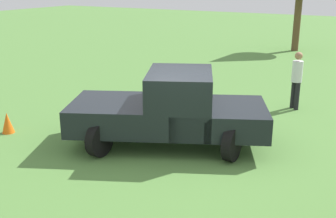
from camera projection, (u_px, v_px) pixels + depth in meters
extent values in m
plane|color=#54843D|center=(180.00, 152.00, 9.79)|extent=(80.00, 80.00, 0.00)
cylinder|color=black|center=(100.00, 139.00, 9.47)|extent=(0.80, 0.22, 0.80)
cylinder|color=black|center=(115.00, 116.00, 11.05)|extent=(0.80, 0.22, 0.80)
cylinder|color=black|center=(232.00, 144.00, 9.24)|extent=(0.80, 0.22, 0.80)
cylinder|color=black|center=(228.00, 119.00, 10.82)|extent=(0.80, 0.22, 0.80)
cube|color=black|center=(111.00, 114.00, 10.15)|extent=(2.57, 2.52, 0.64)
cube|color=black|center=(180.00, 101.00, 9.91)|extent=(2.41, 2.18, 1.40)
cube|color=slate|center=(180.00, 83.00, 9.78)|extent=(2.17, 1.91, 0.48)
cube|color=black|center=(218.00, 118.00, 9.96)|extent=(2.73, 2.85, 0.60)
cube|color=silver|center=(77.00, 123.00, 10.30)|extent=(1.76, 0.91, 0.16)
cylinder|color=black|center=(297.00, 96.00, 12.82)|extent=(0.14, 0.14, 0.86)
cylinder|color=black|center=(293.00, 94.00, 13.00)|extent=(0.14, 0.14, 0.86)
cylinder|color=silver|center=(297.00, 71.00, 12.68)|extent=(0.45, 0.45, 0.65)
sphere|color=#A87A56|center=(299.00, 56.00, 12.54)|extent=(0.23, 0.23, 0.23)
cylinder|color=brown|center=(297.00, 21.00, 22.95)|extent=(0.38, 0.38, 3.28)
cone|color=orange|center=(7.00, 123.00, 10.93)|extent=(0.32, 0.32, 0.55)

